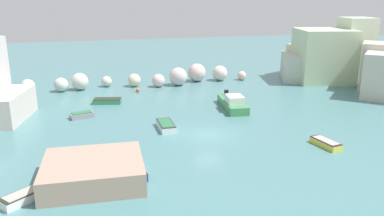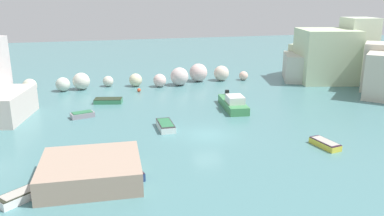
{
  "view_description": "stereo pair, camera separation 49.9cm",
  "coord_description": "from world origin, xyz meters",
  "px_view_note": "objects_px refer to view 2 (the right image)",
  "views": [
    {
      "loc": [
        -10.37,
        -30.85,
        11.93
      ],
      "look_at": [
        0.0,
        5.31,
        1.0
      ],
      "focal_mm": 36.33,
      "sensor_mm": 36.0,
      "label": 1
    },
    {
      "loc": [
        -9.89,
        -30.99,
        11.93
      ],
      "look_at": [
        0.0,
        5.31,
        1.0
      ],
      "focal_mm": 36.33,
      "sensor_mm": 36.0,
      "label": 2
    }
  ],
  "objects_px": {
    "moored_boat_0": "(115,180)",
    "moored_boat_2": "(24,194)",
    "moored_boat_5": "(166,125)",
    "stone_dock": "(91,171)",
    "moored_boat_4": "(233,103)",
    "moored_boat_3": "(325,144)",
    "channel_buoy": "(139,90)",
    "moored_boat_6": "(82,115)",
    "moored_boat_1": "(108,101)"
  },
  "relations": [
    {
      "from": "moored_boat_0",
      "to": "moored_boat_2",
      "type": "height_order",
      "value": "moored_boat_0"
    },
    {
      "from": "moored_boat_2",
      "to": "moored_boat_5",
      "type": "relative_size",
      "value": 0.99
    },
    {
      "from": "stone_dock",
      "to": "moored_boat_4",
      "type": "bearing_deg",
      "value": 41.74
    },
    {
      "from": "moored_boat_3",
      "to": "channel_buoy",
      "type": "bearing_deg",
      "value": -161.41
    },
    {
      "from": "moored_boat_3",
      "to": "moored_boat_5",
      "type": "height_order",
      "value": "moored_boat_5"
    },
    {
      "from": "moored_boat_0",
      "to": "moored_boat_6",
      "type": "height_order",
      "value": "moored_boat_0"
    },
    {
      "from": "moored_boat_6",
      "to": "moored_boat_0",
      "type": "bearing_deg",
      "value": -98.02
    },
    {
      "from": "channel_buoy",
      "to": "moored_boat_4",
      "type": "relative_size",
      "value": 0.07
    },
    {
      "from": "stone_dock",
      "to": "moored_boat_6",
      "type": "xyz_separation_m",
      "value": [
        -0.57,
        14.77,
        -0.49
      ]
    },
    {
      "from": "moored_boat_5",
      "to": "moored_boat_2",
      "type": "bearing_deg",
      "value": 134.35
    },
    {
      "from": "stone_dock",
      "to": "moored_boat_3",
      "type": "distance_m",
      "value": 18.63
    },
    {
      "from": "moored_boat_2",
      "to": "channel_buoy",
      "type": "bearing_deg",
      "value": -150.19
    },
    {
      "from": "channel_buoy",
      "to": "moored_boat_4",
      "type": "distance_m",
      "value": 13.7
    },
    {
      "from": "channel_buoy",
      "to": "moored_boat_1",
      "type": "relative_size",
      "value": 0.14
    },
    {
      "from": "moored_boat_2",
      "to": "moored_boat_4",
      "type": "height_order",
      "value": "moored_boat_4"
    },
    {
      "from": "channel_buoy",
      "to": "moored_boat_3",
      "type": "relative_size",
      "value": 0.17
    },
    {
      "from": "moored_boat_0",
      "to": "moored_boat_4",
      "type": "bearing_deg",
      "value": -146.67
    },
    {
      "from": "stone_dock",
      "to": "moored_boat_4",
      "type": "xyz_separation_m",
      "value": [
        15.38,
        13.72,
        -0.17
      ]
    },
    {
      "from": "channel_buoy",
      "to": "moored_boat_4",
      "type": "height_order",
      "value": "moored_boat_4"
    },
    {
      "from": "stone_dock",
      "to": "channel_buoy",
      "type": "height_order",
      "value": "stone_dock"
    },
    {
      "from": "moored_boat_4",
      "to": "moored_boat_5",
      "type": "bearing_deg",
      "value": -54.3
    },
    {
      "from": "moored_boat_6",
      "to": "moored_boat_2",
      "type": "bearing_deg",
      "value": -117.59
    },
    {
      "from": "stone_dock",
      "to": "moored_boat_2",
      "type": "xyz_separation_m",
      "value": [
        -4.02,
        -1.36,
        -0.46
      ]
    },
    {
      "from": "stone_dock",
      "to": "moored_boat_2",
      "type": "bearing_deg",
      "value": -161.36
    },
    {
      "from": "channel_buoy",
      "to": "moored_boat_3",
      "type": "distance_m",
      "value": 25.86
    },
    {
      "from": "moored_boat_0",
      "to": "channel_buoy",
      "type": "bearing_deg",
      "value": -114.29
    },
    {
      "from": "moored_boat_2",
      "to": "moored_boat_3",
      "type": "distance_m",
      "value": 22.75
    },
    {
      "from": "moored_boat_5",
      "to": "moored_boat_6",
      "type": "distance_m",
      "value": 9.36
    },
    {
      "from": "moored_boat_1",
      "to": "channel_buoy",
      "type": "bearing_deg",
      "value": -120.67
    },
    {
      "from": "moored_boat_0",
      "to": "moored_boat_5",
      "type": "xyz_separation_m",
      "value": [
        5.39,
        9.95,
        -0.0
      ]
    },
    {
      "from": "moored_boat_1",
      "to": "moored_boat_6",
      "type": "xyz_separation_m",
      "value": [
        -2.88,
        -4.96,
        0.02
      ]
    },
    {
      "from": "stone_dock",
      "to": "moored_boat_1",
      "type": "height_order",
      "value": "stone_dock"
    },
    {
      "from": "moored_boat_0",
      "to": "moored_boat_4",
      "type": "height_order",
      "value": "moored_boat_4"
    },
    {
      "from": "moored_boat_0",
      "to": "moored_boat_1",
      "type": "xyz_separation_m",
      "value": [
        0.82,
        20.58,
        -0.06
      ]
    },
    {
      "from": "moored_boat_1",
      "to": "moored_boat_5",
      "type": "relative_size",
      "value": 1.07
    },
    {
      "from": "stone_dock",
      "to": "moored_boat_4",
      "type": "distance_m",
      "value": 20.61
    },
    {
      "from": "moored_boat_3",
      "to": "moored_boat_0",
      "type": "bearing_deg",
      "value": -92.32
    },
    {
      "from": "moored_boat_1",
      "to": "moored_boat_3",
      "type": "bearing_deg",
      "value": 144.16
    },
    {
      "from": "moored_boat_2",
      "to": "moored_boat_3",
      "type": "height_order",
      "value": "moored_boat_2"
    },
    {
      "from": "channel_buoy",
      "to": "moored_boat_2",
      "type": "bearing_deg",
      "value": -112.35
    },
    {
      "from": "channel_buoy",
      "to": "moored_boat_2",
      "type": "xyz_separation_m",
      "value": [
        -10.47,
        -25.46,
        0.07
      ]
    },
    {
      "from": "moored_boat_0",
      "to": "moored_boat_2",
      "type": "xyz_separation_m",
      "value": [
        -5.51,
        -0.51,
        -0.02
      ]
    },
    {
      "from": "channel_buoy",
      "to": "moored_boat_2",
      "type": "relative_size",
      "value": 0.15
    },
    {
      "from": "moored_boat_1",
      "to": "moored_boat_3",
      "type": "distance_m",
      "value": 24.61
    },
    {
      "from": "stone_dock",
      "to": "moored_boat_5",
      "type": "height_order",
      "value": "stone_dock"
    },
    {
      "from": "moored_boat_1",
      "to": "moored_boat_3",
      "type": "relative_size",
      "value": 1.19
    },
    {
      "from": "moored_boat_1",
      "to": "moored_boat_3",
      "type": "xyz_separation_m",
      "value": [
        16.27,
        -18.46,
        0.02
      ]
    },
    {
      "from": "stone_dock",
      "to": "moored_boat_4",
      "type": "height_order",
      "value": "moored_boat_4"
    },
    {
      "from": "stone_dock",
      "to": "channel_buoy",
      "type": "relative_size",
      "value": 13.49
    },
    {
      "from": "moored_boat_2",
      "to": "moored_boat_4",
      "type": "xyz_separation_m",
      "value": [
        19.4,
        15.08,
        0.29
      ]
    }
  ]
}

